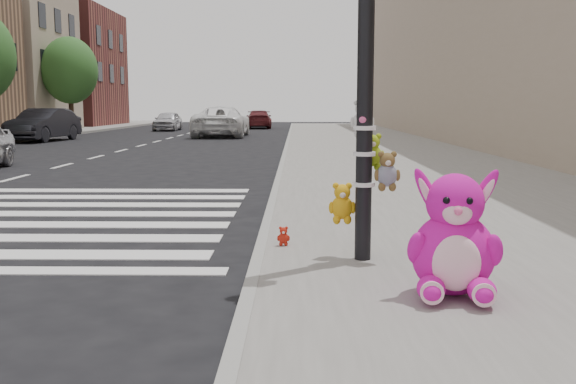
# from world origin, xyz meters

# --- Properties ---
(ground) EXTENTS (120.00, 120.00, 0.00)m
(ground) POSITION_xyz_m (0.00, 0.00, 0.00)
(ground) COLOR black
(ground) RESTS_ON ground
(sidewalk_near) EXTENTS (7.00, 80.00, 0.14)m
(sidewalk_near) POSITION_xyz_m (5.00, 10.00, 0.07)
(sidewalk_near) COLOR slate
(sidewalk_near) RESTS_ON ground
(curb_edge) EXTENTS (0.12, 80.00, 0.15)m
(curb_edge) POSITION_xyz_m (1.55, 10.00, 0.07)
(curb_edge) COLOR gray
(curb_edge) RESTS_ON ground
(bld_far_d) EXTENTS (6.00, 8.00, 10.00)m
(bld_far_d) POSITION_xyz_m (-15.50, 35.00, 5.00)
(bld_far_d) COLOR #A08E7A
(bld_far_d) RESTS_ON ground
(bld_far_e) EXTENTS (6.00, 10.00, 9.00)m
(bld_far_e) POSITION_xyz_m (-15.50, 46.00, 4.50)
(bld_far_e) COLOR brown
(bld_far_e) RESTS_ON ground
(bld_near) EXTENTS (5.00, 60.00, 10.00)m
(bld_near) POSITION_xyz_m (10.50, 20.00, 5.00)
(bld_near) COLOR #A08E7A
(bld_near) RESTS_ON ground
(signal_pole) EXTENTS (0.69, 0.49, 4.00)m
(signal_pole) POSITION_xyz_m (2.60, 1.82, 1.77)
(signal_pole) COLOR black
(signal_pole) RESTS_ON sidewalk_near
(tree_far_c) EXTENTS (3.20, 3.20, 5.44)m
(tree_far_c) POSITION_xyz_m (-11.20, 33.00, 3.65)
(tree_far_c) COLOR #382619
(tree_far_c) RESTS_ON sidewalk_far
(pink_bunny) EXTENTS (0.74, 0.83, 1.05)m
(pink_bunny) POSITION_xyz_m (3.20, 0.57, 0.57)
(pink_bunny) COLOR #DA12A4
(pink_bunny) RESTS_ON sidewalk_near
(red_teddy) EXTENTS (0.15, 0.10, 0.21)m
(red_teddy) POSITION_xyz_m (1.80, 2.40, 0.25)
(red_teddy) COLOR red
(red_teddy) RESTS_ON sidewalk_near
(car_dark_far) EXTENTS (2.10, 4.75, 1.52)m
(car_dark_far) POSITION_xyz_m (-9.80, 25.23, 0.76)
(car_dark_far) COLOR black
(car_dark_far) RESTS_ON ground
(car_white_near) EXTENTS (2.66, 5.71, 1.58)m
(car_white_near) POSITION_xyz_m (-2.04, 29.67, 0.79)
(car_white_near) COLOR white
(car_white_near) RESTS_ON ground
(car_maroon_near) EXTENTS (2.09, 4.54, 1.29)m
(car_maroon_near) POSITION_xyz_m (-0.81, 42.11, 0.64)
(car_maroon_near) COLOR maroon
(car_maroon_near) RESTS_ON ground
(car_silver_deep) EXTENTS (1.52, 3.75, 1.28)m
(car_silver_deep) POSITION_xyz_m (-6.55, 37.80, 0.64)
(car_silver_deep) COLOR silver
(car_silver_deep) RESTS_ON ground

